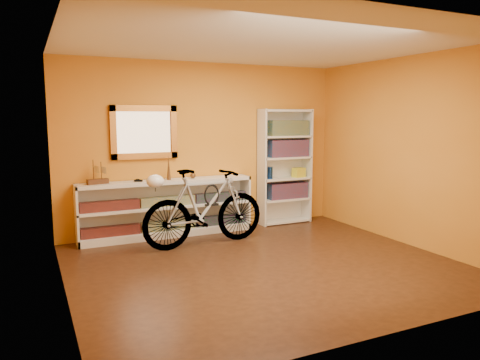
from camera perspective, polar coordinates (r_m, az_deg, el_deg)
name	(u,v)px	position (r m, az deg, el deg)	size (l,w,h in m)	color
floor	(265,265)	(5.64, 3.07, -10.56)	(4.50, 4.00, 0.01)	black
ceiling	(266,43)	(5.41, 3.29, 16.66)	(4.50, 4.00, 0.01)	silver
back_wall	(205,147)	(7.19, -4.43, 4.06)	(4.50, 0.01, 2.60)	orange
left_wall	(59,167)	(4.74, -21.59, 1.53)	(0.01, 4.00, 2.60)	orange
right_wall	(410,152)	(6.74, 20.35, 3.33)	(0.01, 4.00, 2.60)	orange
gilt_mirror	(144,132)	(6.86, -11.81, 5.83)	(0.98, 0.06, 0.78)	brown
wall_socket	(256,209)	(7.68, 2.01, -3.58)	(0.09, 0.01, 0.09)	silver
console_unit	(168,208)	(6.92, -9.00, -3.48)	(2.60, 0.35, 0.85)	silver
cd_row_lower	(168,225)	(6.96, -8.91, -5.57)	(2.50, 0.13, 0.14)	black
cd_row_upper	(168,201)	(6.88, -8.97, -2.61)	(2.50, 0.13, 0.14)	navy
model_ship	(97,172)	(6.63, -17.31, 0.98)	(0.29, 0.11, 0.34)	#3E2111
toy_car	(138,182)	(6.75, -12.52, -0.20)	(0.00, 0.00, 0.00)	black
bronze_ornament	(169,168)	(6.84, -8.86, 1.54)	(0.06, 0.06, 0.36)	brown
decorative_orb	(193,176)	(6.97, -5.88, 0.55)	(0.09, 0.09, 0.09)	brown
bookcase	(285,167)	(7.67, 5.59, 1.66)	(0.90, 0.30, 1.90)	silver
book_row_a	(287,190)	(7.75, 5.86, -1.30)	(0.70, 0.22, 0.26)	maroon
book_row_b	(288,148)	(7.66, 5.94, 3.94)	(0.70, 0.22, 0.28)	maroon
book_row_c	(288,128)	(7.65, 5.97, 6.45)	(0.70, 0.22, 0.25)	navy
travel_mug	(270,173)	(7.51, 3.75, 0.90)	(0.09, 0.09, 0.20)	navy
red_tin	(274,130)	(7.55, 4.22, 6.21)	(0.15, 0.15, 0.19)	maroon
yellow_bag	(299,173)	(7.77, 7.31, 0.93)	(0.20, 0.13, 0.16)	yellow
bicycle	(205,207)	(6.35, -4.41, -3.38)	(1.84, 0.48, 1.08)	silver
helmet	(155,181)	(6.02, -10.50, -0.15)	(0.23, 0.22, 0.17)	white
u_lock	(212,195)	(6.37, -3.54, -1.86)	(0.22, 0.22, 0.02)	black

